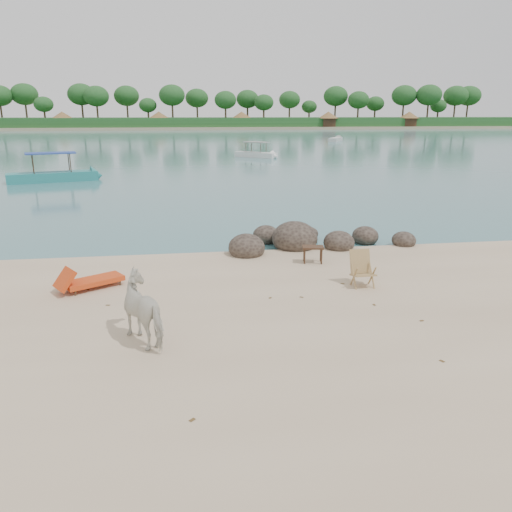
{
  "coord_description": "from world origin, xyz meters",
  "views": [
    {
      "loc": [
        -1.32,
        -9.38,
        4.3
      ],
      "look_at": [
        0.33,
        2.0,
        1.0
      ],
      "focal_mm": 35.0,
      "sensor_mm": 36.0,
      "label": 1
    }
  ],
  "objects": [
    {
      "name": "boat_far",
      "position": [
        23.05,
        69.79,
        0.33
      ],
      "size": [
        3.95,
        5.65,
        0.67
      ],
      "primitive_type": null,
      "rotation": [
        0.0,
        0.0,
        1.06
      ],
      "color": "beige",
      "rests_on": "water"
    },
    {
      "name": "far_scenery",
      "position": [
        0.03,
        136.7,
        3.14
      ],
      "size": [
        420.0,
        18.0,
        9.5
      ],
      "color": "#1E4C1E",
      "rests_on": "ground"
    },
    {
      "name": "far_shore",
      "position": [
        0.0,
        170.0,
        0.0
      ],
      "size": [
        420.0,
        90.0,
        1.4
      ],
      "primitive_type": "cube",
      "color": "tan",
      "rests_on": "ground"
    },
    {
      "name": "boat_near",
      "position": [
        -9.84,
        25.19,
        1.52
      ],
      "size": [
        6.4,
        3.15,
        3.05
      ],
      "primitive_type": null,
      "rotation": [
        0.0,
        0.0,
        0.29
      ],
      "color": "teal",
      "rests_on": "water"
    },
    {
      "name": "deck_chair",
      "position": [
        3.1,
        2.16,
        0.45
      ],
      "size": [
        0.6,
        0.66,
        0.91
      ],
      "primitive_type": null,
      "rotation": [
        0.0,
        0.0,
        0.04
      ],
      "color": "#AA8355",
      "rests_on": "ground"
    },
    {
      "name": "cow",
      "position": [
        -2.11,
        -0.24,
        0.65
      ],
      "size": [
        1.44,
        1.68,
        1.31
      ],
      "primitive_type": "imported",
      "rotation": [
        0.0,
        0.0,
        3.72
      ],
      "color": "silver",
      "rests_on": "ground"
    },
    {
      "name": "boulders",
      "position": [
        2.52,
        6.31,
        0.21
      ],
      "size": [
        6.37,
        2.89,
        1.13
      ],
      "rotation": [
        0.0,
        0.0,
        -0.28
      ],
      "color": "#2C221D",
      "rests_on": "ground"
    },
    {
      "name": "lounge_chair",
      "position": [
        -3.67,
        3.05,
        0.27
      ],
      "size": [
        1.85,
        1.48,
        0.54
      ],
      "primitive_type": null,
      "rotation": [
        0.0,
        0.0,
        0.55
      ],
      "color": "#DE4F1A",
      "rests_on": "ground"
    },
    {
      "name": "side_table",
      "position": [
        2.37,
        4.4,
        0.25
      ],
      "size": [
        0.68,
        0.5,
        0.49
      ],
      "primitive_type": null,
      "rotation": [
        0.0,
        0.0,
        -0.19
      ],
      "color": "#342415",
      "rests_on": "ground"
    },
    {
      "name": "dead_leaves",
      "position": [
        0.75,
        0.32,
        0.0
      ],
      "size": [
        8.43,
        6.08,
        0.0
      ],
      "color": "brown",
      "rests_on": "ground"
    },
    {
      "name": "boat_mid",
      "position": [
        6.1,
        41.84,
        1.26
      ],
      "size": [
        4.54,
        4.37,
        2.52
      ],
      "primitive_type": null,
      "rotation": [
        0.0,
        0.0,
        -0.76
      ],
      "color": "silver",
      "rests_on": "water"
    },
    {
      "name": "water",
      "position": [
        0.0,
        90.0,
        0.0
      ],
      "size": [
        400.0,
        400.0,
        0.0
      ],
      "primitive_type": "plane",
      "color": "#376B6E",
      "rests_on": "ground"
    }
  ]
}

